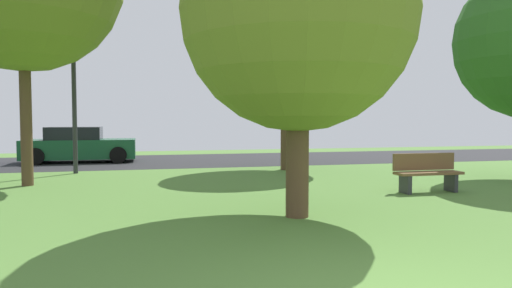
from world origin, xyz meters
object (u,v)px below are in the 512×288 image
object	(u,v)px
parked_car_green	(79,146)
street_lamp_post	(74,101)
park_bench	(427,172)
oak_tree_right	(287,49)
oak_tree_center	(298,15)

from	to	relation	value
parked_car_green	street_lamp_post	size ratio (longest dim) A/B	0.94
parked_car_green	park_bench	world-z (taller)	parked_car_green
oak_tree_right	street_lamp_post	world-z (taller)	oak_tree_right
parked_car_green	street_lamp_post	world-z (taller)	street_lamp_post
oak_tree_center	parked_car_green	size ratio (longest dim) A/B	1.31
oak_tree_center	oak_tree_right	bearing A→B (deg)	73.84
park_bench	street_lamp_post	distance (m)	10.50
street_lamp_post	oak_tree_center	bearing A→B (deg)	-59.10
oak_tree_center	park_bench	size ratio (longest dim) A/B	3.45
street_lamp_post	oak_tree_right	bearing A→B (deg)	-4.63
oak_tree_center	street_lamp_post	bearing A→B (deg)	120.90
oak_tree_center	street_lamp_post	xyz separation A→B (m)	(-4.67, 7.80, -1.24)
oak_tree_right	street_lamp_post	size ratio (longest dim) A/B	1.35
oak_tree_center	parked_car_green	distance (m)	13.16
parked_car_green	oak_tree_center	bearing A→B (deg)	-66.83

